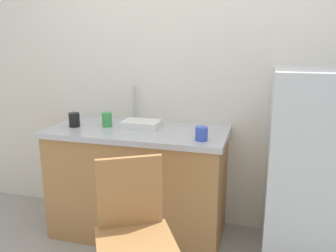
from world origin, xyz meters
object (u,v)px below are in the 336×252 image
(cup_green, at_px, (107,119))
(cup_black, at_px, (74,120))
(chair, at_px, (134,235))
(dish_tray, at_px, (141,124))
(refrigerator, at_px, (311,169))
(cup_blue, at_px, (201,134))

(cup_green, xyz_separation_m, cup_black, (-0.24, -0.07, -0.00))
(chair, xyz_separation_m, dish_tray, (-0.27, 0.88, 0.38))
(refrigerator, distance_m, cup_green, 1.51)
(chair, bearing_deg, dish_tray, 77.30)
(refrigerator, xyz_separation_m, cup_green, (-1.49, 0.02, 0.25))
(cup_green, height_order, cup_black, cup_green)
(cup_green, bearing_deg, cup_blue, -13.31)
(chair, bearing_deg, cup_green, 92.84)
(cup_blue, relative_size, cup_black, 0.85)
(cup_green, relative_size, cup_black, 1.01)
(dish_tray, height_order, cup_blue, cup_blue)
(refrigerator, bearing_deg, chair, -139.27)
(cup_green, bearing_deg, chair, -57.46)
(cup_blue, distance_m, cup_black, 1.01)
(refrigerator, distance_m, cup_black, 1.74)
(refrigerator, xyz_separation_m, cup_black, (-1.72, -0.06, 0.25))
(cup_black, bearing_deg, chair, -44.65)
(dish_tray, height_order, cup_green, cup_green)
(refrigerator, distance_m, dish_tray, 1.24)
(refrigerator, height_order, chair, refrigerator)
(refrigerator, height_order, cup_green, refrigerator)
(chair, xyz_separation_m, cup_black, (-0.77, 0.76, 0.41))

